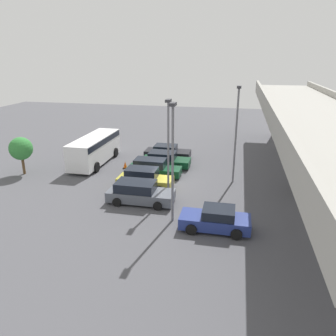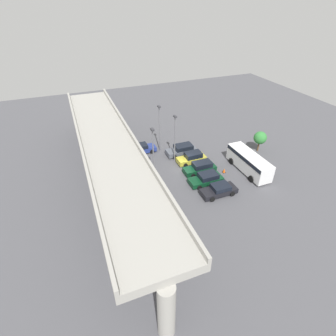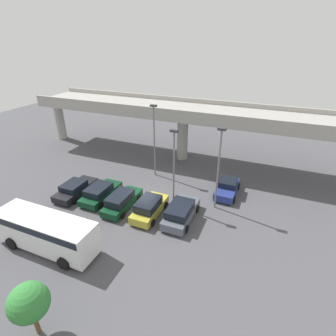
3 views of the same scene
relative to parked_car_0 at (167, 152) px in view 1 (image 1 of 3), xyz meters
name	(u,v)px [view 1 (image 1 of 3)]	position (x,y,z in m)	size (l,w,h in m)	color
ground_plane	(166,183)	(6.92, 1.43, -0.67)	(87.00, 87.00, 0.00)	#4C4C51
highway_overpass	(312,119)	(6.92, 12.43, 5.24)	(41.32, 6.61, 7.26)	#9E9B93
parked_car_0	(167,152)	(0.00, 0.00, 0.00)	(2.21, 4.76, 1.42)	black
parked_car_1	(165,160)	(2.77, 0.36, 0.04)	(2.22, 4.72, 1.49)	#0C381E
parked_car_2	(153,168)	(5.51, -0.14, 0.07)	(2.02, 4.84, 1.57)	#0C381E
parked_car_3	(144,179)	(8.37, -0.13, 0.11)	(2.09, 4.52, 1.65)	gold
parked_car_4	(139,193)	(11.20, 0.30, 0.10)	(2.24, 4.90, 1.61)	#515660
parked_car_5	(216,220)	(14.09, 6.15, 0.02)	(2.11, 4.37, 1.49)	navy
shuttle_bus	(95,148)	(3.18, -6.74, 0.96)	(8.05, 2.66, 2.73)	white
lamp_post_near_aisle	(173,155)	(13.52, 3.27, 3.90)	(0.70, 0.35, 7.77)	slate
lamp_post_mid_lot	(236,128)	(5.57, 7.01, 4.08)	(0.70, 0.35, 8.13)	slate
lamp_post_by_overpass	(168,141)	(9.77, 2.20, 3.74)	(0.70, 0.35, 7.47)	slate
tree_front_left	(21,149)	(7.50, -11.90, 1.73)	(2.07, 2.07, 3.46)	brown
traffic_cone	(125,165)	(4.05, -3.29, -0.34)	(0.44, 0.44, 0.70)	black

